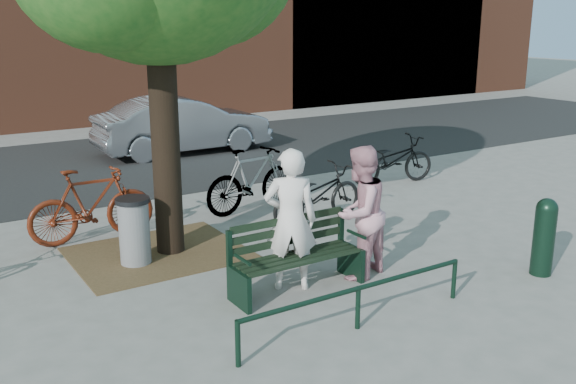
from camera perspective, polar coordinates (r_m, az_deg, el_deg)
ground at (r=8.21m, az=0.89°, el=-8.78°), size 90.00×90.00×0.00m
dirt_pit at (r=9.61m, az=-11.47°, el=-5.36°), size 2.40×2.00×0.02m
road at (r=15.68m, az=-16.50°, el=2.32°), size 40.00×7.00×0.01m
park_bench at (r=8.08m, az=0.59°, el=-5.49°), size 1.74×0.54×0.97m
guard_railing at (r=7.16m, az=6.27°, el=-9.07°), size 3.06×0.06×0.51m
person_left at (r=7.99m, az=0.22°, el=-2.47°), size 0.79×0.71×1.82m
person_right at (r=8.41m, az=6.39°, el=-1.83°), size 1.04×0.92×1.77m
bollard at (r=9.17m, az=21.82°, el=-3.49°), size 0.28×0.28×1.06m
litter_bin at (r=9.15m, az=-13.51°, el=-3.38°), size 0.47×0.47×0.96m
bicycle_b at (r=10.26m, az=-17.05°, el=-1.08°), size 1.94×0.60×1.15m
bicycle_c at (r=10.74m, az=2.64°, el=-0.21°), size 1.88×0.78×0.96m
bicycle_d at (r=11.36m, az=-3.21°, el=1.12°), size 1.97×0.76×1.15m
bicycle_e at (r=13.45m, az=9.27°, el=2.82°), size 1.97×0.97×0.99m
parked_car at (r=16.54m, az=-9.31°, el=5.92°), size 4.40×1.59×1.44m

